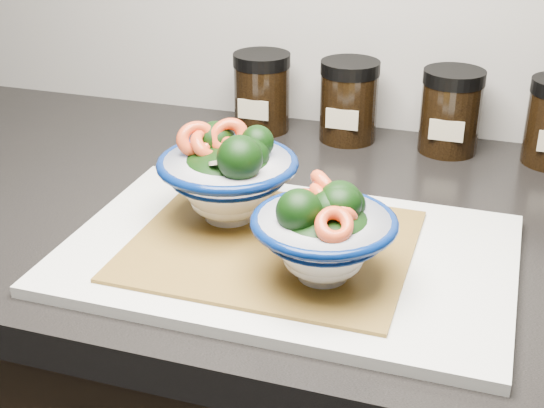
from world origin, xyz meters
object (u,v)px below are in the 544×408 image
(bowl_right, at_px, (325,233))
(spice_jar_c, at_px, (451,111))
(spice_jar_b, at_px, (349,101))
(bowl_left, at_px, (229,175))
(spice_jar_a, at_px, (262,92))
(cutting_board, at_px, (288,254))

(bowl_right, distance_m, spice_jar_c, 0.40)
(spice_jar_c, bearing_deg, spice_jar_b, 180.00)
(bowl_right, bearing_deg, spice_jar_c, 79.62)
(bowl_right, height_order, spice_jar_b, bowl_right)
(bowl_left, bearing_deg, spice_jar_c, 57.18)
(spice_jar_a, xyz_separation_m, spice_jar_c, (0.27, 0.00, 0.00))
(bowl_left, relative_size, spice_jar_b, 1.34)
(spice_jar_a, relative_size, spice_jar_b, 1.00)
(bowl_right, xyz_separation_m, spice_jar_a, (-0.20, 0.39, -0.00))
(cutting_board, distance_m, spice_jar_a, 0.38)
(spice_jar_b, bearing_deg, spice_jar_c, 0.00)
(bowl_left, height_order, spice_jar_c, bowl_left)
(cutting_board, xyz_separation_m, spice_jar_a, (-0.15, 0.35, 0.05))
(bowl_left, bearing_deg, spice_jar_a, 102.51)
(spice_jar_a, bearing_deg, bowl_right, -63.66)
(spice_jar_b, bearing_deg, bowl_right, -80.30)
(spice_jar_b, bearing_deg, cutting_board, -86.92)
(cutting_board, relative_size, spice_jar_a, 3.98)
(cutting_board, height_order, spice_jar_c, spice_jar_c)
(cutting_board, relative_size, spice_jar_c, 3.98)
(cutting_board, bearing_deg, bowl_left, 152.46)
(spice_jar_a, height_order, spice_jar_b, same)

